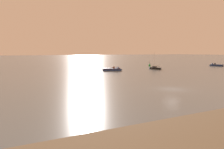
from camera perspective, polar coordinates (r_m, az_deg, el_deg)
ground_plane at (r=38.74m, az=15.32°, el=-3.67°), size 800.00×800.00×0.00m
sailboat_moored_0 at (r=81.83m, az=11.09°, el=1.58°), size 3.04×5.85×6.27m
rowboat_moored_4 at (r=84.35m, az=0.82°, el=1.74°), size 3.42×3.48×0.57m
motorboat_moored_1 at (r=73.75m, az=0.58°, el=1.26°), size 6.98×4.67×2.27m
motorboat_moored_2 at (r=108.08m, az=25.07°, el=2.17°), size 3.80×6.28×2.04m
channel_buoy at (r=98.64m, az=9.72°, el=2.44°), size 0.90×0.90×2.30m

